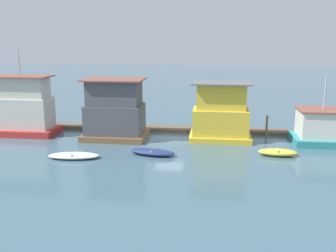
% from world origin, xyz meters
% --- Properties ---
extents(ground_plane, '(200.00, 200.00, 0.00)m').
position_xyz_m(ground_plane, '(0.00, 0.00, 0.00)').
color(ground_plane, '#426070').
extents(dock_walkway, '(42.40, 1.76, 0.30)m').
position_xyz_m(dock_walkway, '(0.00, 3.19, 0.15)').
color(dock_walkway, brown).
rests_on(dock_walkway, ground_plane).
extents(houseboat_red, '(6.31, 3.36, 7.68)m').
position_xyz_m(houseboat_red, '(-13.66, 0.14, 2.41)').
color(houseboat_red, red).
rests_on(houseboat_red, ground_plane).
extents(houseboat_brown, '(5.52, 3.93, 5.27)m').
position_xyz_m(houseboat_brown, '(-4.78, -0.31, 2.43)').
color(houseboat_brown, brown).
rests_on(houseboat_brown, ground_plane).
extents(houseboat_yellow, '(5.26, 3.40, 5.03)m').
position_xyz_m(houseboat_yellow, '(4.43, 0.25, 2.24)').
color(houseboat_yellow, gold).
rests_on(houseboat_yellow, ground_plane).
extents(houseboat_teal, '(5.76, 4.05, 5.62)m').
position_xyz_m(houseboat_teal, '(13.40, 0.29, 1.35)').
color(houseboat_teal, teal).
rests_on(houseboat_teal, ground_plane).
extents(dinghy_white, '(3.91, 1.84, 0.41)m').
position_xyz_m(dinghy_white, '(-6.34, -6.37, 0.21)').
color(dinghy_white, white).
rests_on(dinghy_white, ground_plane).
extents(dinghy_navy, '(3.68, 1.88, 0.48)m').
position_xyz_m(dinghy_navy, '(-0.69, -4.90, 0.24)').
color(dinghy_navy, navy).
rests_on(dinghy_navy, ground_plane).
extents(dinghy_yellow, '(2.96, 1.39, 0.52)m').
position_xyz_m(dinghy_yellow, '(8.71, -3.85, 0.26)').
color(dinghy_yellow, yellow).
rests_on(dinghy_yellow, ground_plane).
extents(mooring_post_far_right, '(0.21, 0.21, 1.90)m').
position_xyz_m(mooring_post_far_right, '(8.62, 2.06, 0.95)').
color(mooring_post_far_right, '#846B4C').
rests_on(mooring_post_far_right, ground_plane).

